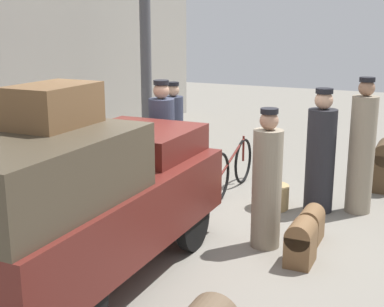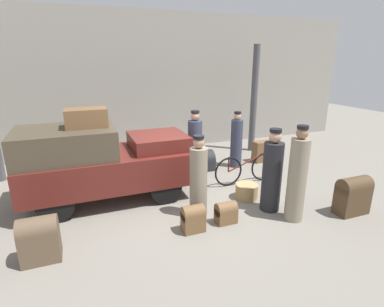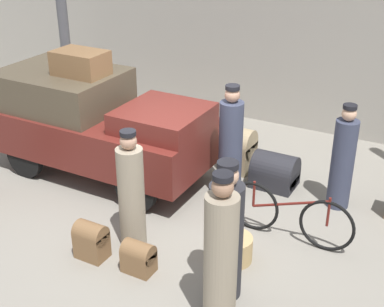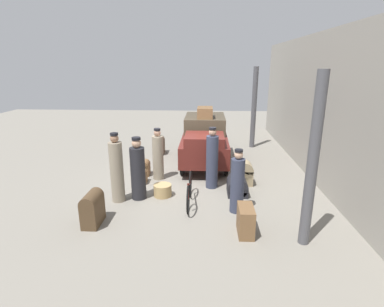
{
  "view_description": "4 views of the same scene",
  "coord_description": "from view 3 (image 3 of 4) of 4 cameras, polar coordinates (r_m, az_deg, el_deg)",
  "views": [
    {
      "loc": [
        -5.82,
        -2.6,
        2.62
      ],
      "look_at": [
        0.2,
        0.2,
        0.95
      ],
      "focal_mm": 50.0,
      "sensor_mm": 36.0,
      "label": 1
    },
    {
      "loc": [
        -2.18,
        -5.88,
        3.0
      ],
      "look_at": [
        0.2,
        0.2,
        0.95
      ],
      "focal_mm": 28.0,
      "sensor_mm": 36.0,
      "label": 2
    },
    {
      "loc": [
        3.45,
        -5.74,
        4.23
      ],
      "look_at": [
        0.2,
        0.2,
        0.95
      ],
      "focal_mm": 50.0,
      "sensor_mm": 36.0,
      "label": 3
    },
    {
      "loc": [
        8.89,
        0.63,
        3.54
      ],
      "look_at": [
        0.2,
        0.2,
        0.95
      ],
      "focal_mm": 28.0,
      "sensor_mm": 36.0,
      "label": 4
    }
  ],
  "objects": [
    {
      "name": "porter_lifting_near_truck",
      "position": [
        8.07,
        15.77,
        -0.79
      ],
      "size": [
        0.34,
        0.34,
        1.62
      ],
      "color": "#33384C",
      "rests_on": "ground"
    },
    {
      "name": "station_building_facade",
      "position": [
        10.59,
        9.46,
        14.74
      ],
      "size": [
        16.0,
        0.15,
        4.5
      ],
      "color": "gray",
      "rests_on": "ground"
    },
    {
      "name": "suitcase_small_leather",
      "position": [
        7.04,
        -10.7,
        -9.02
      ],
      "size": [
        0.4,
        0.29,
        0.51
      ],
      "color": "brown",
      "rests_on": "ground"
    },
    {
      "name": "porter_with_bicycle",
      "position": [
        6.94,
        -6.49,
        -4.36
      ],
      "size": [
        0.35,
        0.35,
        1.65
      ],
      "color": "gray",
      "rests_on": "ground"
    },
    {
      "name": "trunk_barrel_dark",
      "position": [
        6.74,
        -5.73,
        -10.9
      ],
      "size": [
        0.39,
        0.27,
        0.42
      ],
      "color": "brown",
      "rests_on": "ground"
    },
    {
      "name": "porter_carrying_trunk",
      "position": [
        5.57,
        3.06,
        -11.34
      ],
      "size": [
        0.35,
        0.35,
        1.88
      ],
      "color": "gray",
      "rests_on": "ground"
    },
    {
      "name": "trunk_on_truck_roof",
      "position": [
        8.66,
        -11.81,
        9.44
      ],
      "size": [
        0.83,
        0.55,
        0.38
      ],
      "color": "brown",
      "rests_on": "truck"
    },
    {
      "name": "suitcase_tan_flat",
      "position": [
        8.65,
        8.82,
        -2.0
      ],
      "size": [
        0.69,
        0.55,
        0.56
      ],
      "color": "#232328",
      "rests_on": "ground"
    },
    {
      "name": "conductor_in_dark_uniform",
      "position": [
        6.06,
        3.59,
        -8.86
      ],
      "size": [
        0.4,
        0.4,
        1.73
      ],
      "color": "#232328",
      "rests_on": "ground"
    },
    {
      "name": "truck",
      "position": [
        8.83,
        -10.13,
        3.39
      ],
      "size": [
        3.54,
        1.62,
        1.67
      ],
      "color": "black",
      "rests_on": "ground"
    },
    {
      "name": "wicker_basket",
      "position": [
        6.94,
        4.4,
        -10.07
      ],
      "size": [
        0.5,
        0.5,
        0.34
      ],
      "color": "tan",
      "rests_on": "ground"
    },
    {
      "name": "canopy_pillar_left",
      "position": [
        11.61,
        -13.5,
        12.76
      ],
      "size": [
        0.21,
        0.21,
        3.47
      ],
      "color": "#4C4C51",
      "rests_on": "ground"
    },
    {
      "name": "trunk_wicker_pale",
      "position": [
        9.05,
        5.06,
        0.44
      ],
      "size": [
        0.46,
        0.53,
        0.74
      ],
      "color": "#9E8966",
      "rests_on": "ground"
    },
    {
      "name": "porter_standing_middle",
      "position": [
        7.93,
        4.13,
        0.52
      ],
      "size": [
        0.35,
        0.35,
        1.83
      ],
      "color": "#33384C",
      "rests_on": "ground"
    },
    {
      "name": "bicycle",
      "position": [
        7.3,
        10.3,
        -6.46
      ],
      "size": [
        1.77,
        0.04,
        0.79
      ],
      "color": "black",
      "rests_on": "ground"
    },
    {
      "name": "ground_plane",
      "position": [
        7.92,
        -1.98,
        -6.45
      ],
      "size": [
        30.0,
        30.0,
        0.0
      ],
      "primitive_type": "plane",
      "color": "gray"
    }
  ]
}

